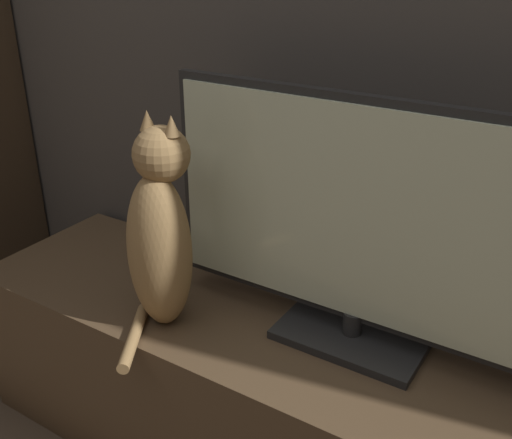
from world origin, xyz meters
TOP-DOWN VIEW (x-y plane):
  - tv_stand at (0.00, 0.94)m, footprint 1.58×0.48m
  - tv at (0.23, 0.99)m, footprint 0.94×0.20m
  - cat at (-0.19, 0.82)m, footprint 0.17×0.30m

SIDE VIEW (x-z plane):
  - tv_stand at x=0.00m, z-range 0.00..0.46m
  - cat at x=-0.19m, z-range 0.44..0.95m
  - tv at x=0.23m, z-range 0.47..1.04m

